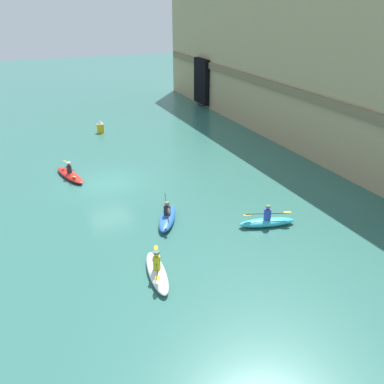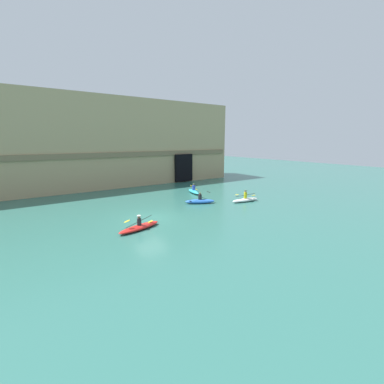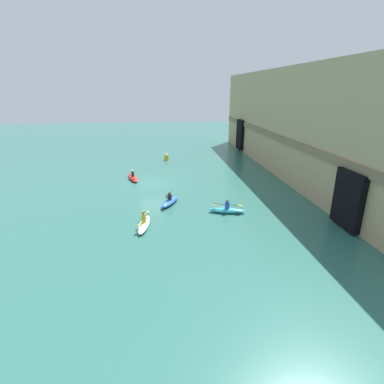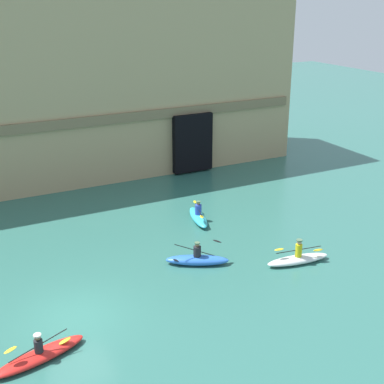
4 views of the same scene
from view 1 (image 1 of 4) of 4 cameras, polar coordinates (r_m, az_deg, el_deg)
ground_plane at (r=26.68m, az=-11.15°, el=1.22°), size 120.00×120.00×0.00m
cliff_bluff at (r=34.70m, az=17.21°, el=15.81°), size 44.58×7.61×11.38m
kayak_cyan at (r=21.57m, az=9.95°, el=-3.88°), size 1.34×2.92×1.12m
kayak_red at (r=27.94m, az=-15.97°, el=2.25°), size 3.42×1.62×1.02m
kayak_white at (r=17.74m, az=-4.69°, el=-10.49°), size 3.14×1.11×1.19m
kayak_blue at (r=21.64m, az=-3.31°, el=-3.39°), size 2.89×2.02×1.18m
marker_buoy at (r=36.75m, az=-12.14°, el=8.53°), size 0.58×0.58×1.10m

